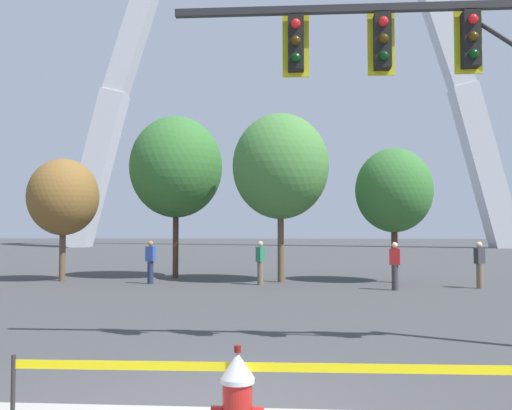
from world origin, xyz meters
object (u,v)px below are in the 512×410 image
(pedestrian_walking_left, at_px, (395,265))
(pedestrian_walking_right, at_px, (260,262))
(monument_arch, at_px, (285,39))
(pedestrian_standing_center, at_px, (150,262))
(fire_hydrant, at_px, (238,406))
(traffic_signal_gantry, at_px, (498,79))
(pedestrian_near_trees, at_px, (480,264))

(pedestrian_walking_left, xyz_separation_m, pedestrian_walking_right, (-4.56, 1.47, 0.00))
(monument_arch, bearing_deg, pedestrian_walking_left, -84.50)
(monument_arch, relative_size, pedestrian_walking_left, 34.70)
(monument_arch, bearing_deg, pedestrian_standing_center, -95.99)
(fire_hydrant, distance_m, pedestrian_walking_left, 14.24)
(traffic_signal_gantry, bearing_deg, fire_hydrant, -132.80)
(pedestrian_standing_center, bearing_deg, pedestrian_near_trees, -4.15)
(fire_hydrant, relative_size, traffic_signal_gantry, 0.13)
(traffic_signal_gantry, distance_m, pedestrian_walking_right, 12.51)
(pedestrian_walking_left, relative_size, pedestrian_walking_right, 1.00)
(fire_hydrant, xyz_separation_m, pedestrian_walking_right, (-0.71, 15.18, 0.35))
(fire_hydrant, distance_m, pedestrian_walking_right, 15.20)
(pedestrian_walking_left, distance_m, pedestrian_standing_center, 8.81)
(traffic_signal_gantry, relative_size, monument_arch, 0.14)
(pedestrian_standing_center, bearing_deg, pedestrian_walking_right, -1.88)
(pedestrian_standing_center, distance_m, pedestrian_walking_right, 4.10)
(traffic_signal_gantry, height_order, pedestrian_walking_left, traffic_signal_gantry)
(traffic_signal_gantry, height_order, pedestrian_walking_right, traffic_signal_gantry)
(fire_hydrant, relative_size, pedestrian_walking_right, 0.62)
(monument_arch, distance_m, pedestrian_standing_center, 48.43)
(traffic_signal_gantry, bearing_deg, pedestrian_standing_center, 127.29)
(fire_hydrant, bearing_deg, pedestrian_near_trees, 64.68)
(fire_hydrant, height_order, pedestrian_walking_left, pedestrian_walking_left)
(fire_hydrant, height_order, pedestrian_standing_center, pedestrian_standing_center)
(pedestrian_walking_left, relative_size, pedestrian_near_trees, 1.00)
(pedestrian_walking_right, bearing_deg, pedestrian_walking_left, -17.84)
(pedestrian_walking_left, height_order, pedestrian_walking_right, same)
(monument_arch, bearing_deg, pedestrian_walking_right, -90.46)
(pedestrian_standing_center, distance_m, pedestrian_near_trees, 11.68)
(monument_arch, distance_m, pedestrian_walking_right, 48.35)
(pedestrian_standing_center, relative_size, pedestrian_walking_right, 1.00)
(monument_arch, distance_m, pedestrian_near_trees, 49.50)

